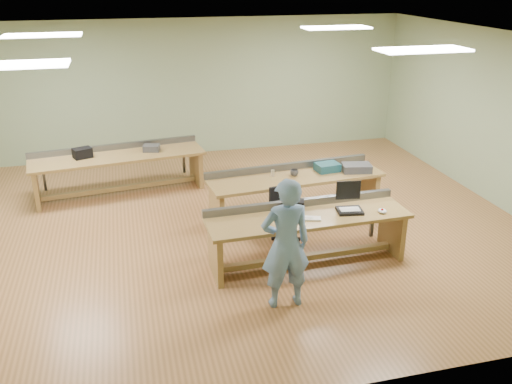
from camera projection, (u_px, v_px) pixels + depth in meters
floor at (219, 226)px, 8.96m from camera, size 10.00×10.00×0.00m
ceiling at (214, 40)px, 7.82m from camera, size 10.00×10.00×0.00m
wall_back at (184, 88)px, 11.98m from camera, size 10.00×0.04×3.00m
wall_front at (296, 266)px, 4.80m from camera, size 10.00×0.04×3.00m
wall_right at (497, 119)px, 9.52m from camera, size 0.04×8.00×3.00m
fluor_panels at (214, 42)px, 7.83m from camera, size 6.20×3.50×0.03m
workbench_front at (307, 227)px, 7.67m from camera, size 2.90×0.86×0.86m
workbench_mid at (295, 186)px, 9.12m from camera, size 3.02×1.06×0.86m
workbench_back at (118, 164)px, 10.13m from camera, size 3.25×1.25×0.86m
person at (286, 244)px, 6.57m from camera, size 0.62×0.41×1.70m
laptop_base at (350, 211)px, 7.68m from camera, size 0.39×0.34×0.04m
laptop_screen at (348, 190)px, 7.71m from camera, size 0.35×0.07×0.28m
keyboard at (306, 218)px, 7.46m from camera, size 0.42×0.25×0.02m
trackball_mouse at (382, 211)px, 7.65m from camera, size 0.13×0.15×0.06m
camera_bag at (294, 206)px, 7.64m from camera, size 0.31×0.25×0.18m
task_chair at (285, 223)px, 8.35m from camera, size 0.54×0.54×0.88m
parts_bin_teal at (327, 167)px, 9.23m from camera, size 0.42×0.33×0.14m
parts_bin_grey at (357, 168)px, 9.20m from camera, size 0.53×0.38×0.13m
mug at (294, 173)px, 9.01m from camera, size 0.14×0.14×0.11m
drinks_can at (273, 173)px, 9.00m from camera, size 0.07×0.07×0.11m
storage_box_back at (82, 153)px, 9.87m from camera, size 0.38×0.33×0.18m
tray_back at (151, 148)px, 10.24m from camera, size 0.34×0.28×0.12m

